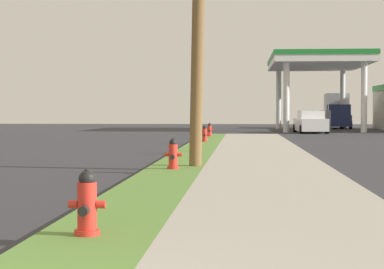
% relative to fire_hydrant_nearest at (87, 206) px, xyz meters
% --- Properties ---
extents(fire_hydrant_nearest, '(0.42, 0.38, 0.74)m').
position_rel_fire_hydrant_nearest_xyz_m(fire_hydrant_nearest, '(0.00, 0.00, 0.00)').
color(fire_hydrant_nearest, red).
rests_on(fire_hydrant_nearest, grass_verge).
extents(fire_hydrant_second, '(0.42, 0.38, 0.74)m').
position_rel_fire_hydrant_nearest_xyz_m(fire_hydrant_second, '(0.08, 9.15, 0.00)').
color(fire_hydrant_second, red).
rests_on(fire_hydrant_second, grass_verge).
extents(fire_hydrant_third, '(0.42, 0.37, 0.74)m').
position_rel_fire_hydrant_nearest_xyz_m(fire_hydrant_third, '(0.13, 16.80, 0.00)').
color(fire_hydrant_third, red).
rests_on(fire_hydrant_third, grass_verge).
extents(fire_hydrant_fourth, '(0.42, 0.37, 0.74)m').
position_rel_fire_hydrant_nearest_xyz_m(fire_hydrant_fourth, '(0.04, 24.66, 0.00)').
color(fire_hydrant_fourth, red).
rests_on(fire_hydrant_fourth, grass_verge).
extents(fire_hydrant_fifth, '(0.42, 0.38, 0.74)m').
position_rel_fire_hydrant_nearest_xyz_m(fire_hydrant_fifth, '(-0.04, 31.45, 0.00)').
color(fire_hydrant_fifth, red).
rests_on(fire_hydrant_fifth, grass_verge).
extents(car_white_by_near_pump, '(2.15, 4.59, 1.57)m').
position_rel_fire_hydrant_nearest_xyz_m(car_white_by_near_pump, '(6.56, 41.53, 0.28)').
color(car_white_by_near_pump, white).
rests_on(car_white_by_near_pump, ground).
extents(truck_navy_at_forecourt, '(2.42, 6.49, 3.11)m').
position_rel_fire_hydrant_nearest_xyz_m(truck_navy_at_forecourt, '(10.27, 55.75, 1.04)').
color(truck_navy_at_forecourt, navy).
rests_on(truck_navy_at_forecourt, ground).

